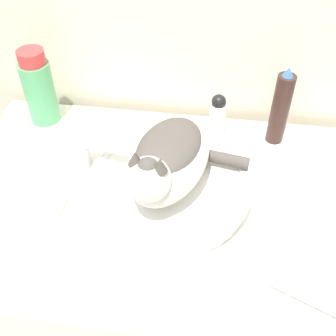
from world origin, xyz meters
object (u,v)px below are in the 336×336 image
object	(u,v)px
cream_tube	(314,297)
soap_bar	(47,205)
hairspray_can_black	(280,108)
cat	(168,159)
faucet	(86,147)
deodorant_stick	(217,116)
mouthwash_bottle	(39,88)

from	to	relation	value
cream_tube	soap_bar	xyz separation A→B (m)	(-0.55, 0.14, -0.00)
hairspray_can_black	cream_tube	bearing A→B (deg)	-83.50
cat	faucet	bearing A→B (deg)	-94.03
deodorant_stick	soap_bar	size ratio (longest dim) A/B	1.72
deodorant_stick	cream_tube	xyz separation A→B (m)	(0.20, -0.46, -0.04)
cat	mouthwash_bottle	bearing A→B (deg)	-109.79
faucet	deodorant_stick	xyz separation A→B (m)	(0.29, 0.18, -0.01)
cat	faucet	xyz separation A→B (m)	(-0.20, 0.06, -0.05)
soap_bar	hairspray_can_black	bearing A→B (deg)	31.99
hairspray_can_black	soap_bar	bearing A→B (deg)	-148.01
deodorant_stick	mouthwash_bottle	bearing A→B (deg)	180.00
hairspray_can_black	soap_bar	size ratio (longest dim) A/B	2.99
cat	deodorant_stick	bearing A→B (deg)	173.00
cat	faucet	distance (m)	0.21
cat	soap_bar	world-z (taller)	cat
deodorant_stick	soap_bar	world-z (taller)	deodorant_stick
faucet	cream_tube	xyz separation A→B (m)	(0.49, -0.27, -0.06)
faucet	hairspray_can_black	bearing A→B (deg)	37.25
faucet	hairspray_can_black	world-z (taller)	hairspray_can_black
mouthwash_bottle	cream_tube	distance (m)	0.82
cat	hairspray_can_black	bearing A→B (deg)	148.86
faucet	deodorant_stick	world-z (taller)	faucet
hairspray_can_black	soap_bar	world-z (taller)	hairspray_can_black
cream_tube	soap_bar	size ratio (longest dim) A/B	2.24
faucet	cream_tube	size ratio (longest dim) A/B	1.00
mouthwash_bottle	soap_bar	bearing A→B (deg)	-69.50
faucet	soap_bar	xyz separation A→B (m)	(-0.06, -0.13, -0.06)
deodorant_stick	cream_tube	size ratio (longest dim) A/B	0.77
faucet	cream_tube	bearing A→B (deg)	-14.45
hairspray_can_black	cream_tube	xyz separation A→B (m)	(0.05, -0.46, -0.08)
faucet	hairspray_can_black	distance (m)	0.48
hairspray_can_black	mouthwash_bottle	bearing A→B (deg)	180.00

